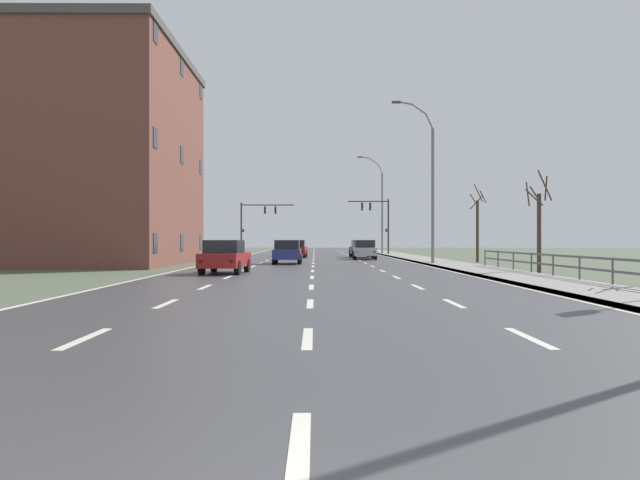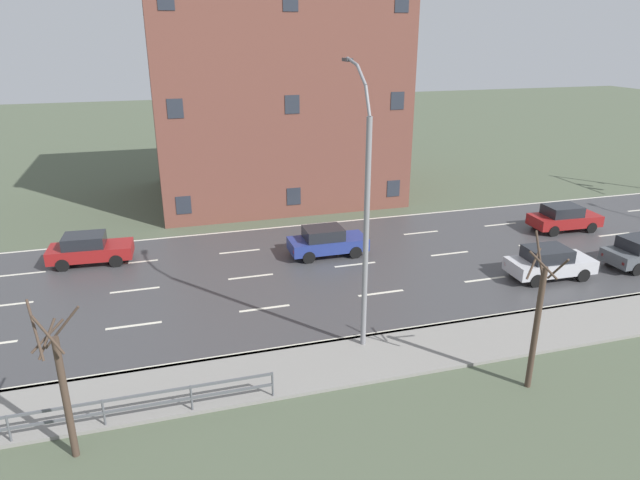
% 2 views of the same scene
% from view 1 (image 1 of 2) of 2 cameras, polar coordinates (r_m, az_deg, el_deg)
% --- Properties ---
extents(ground_plane, '(160.00, 160.00, 0.12)m').
position_cam_1_polar(ground_plane, '(50.55, -0.60, -1.85)').
color(ground_plane, '#4C5642').
extents(road_asphalt_strip, '(14.00, 120.00, 0.03)m').
position_cam_1_polar(road_asphalt_strip, '(62.54, -0.57, -1.43)').
color(road_asphalt_strip, '#3D3D3F').
rests_on(road_asphalt_strip, ground).
extents(sidewalk_right, '(3.00, 120.00, 0.12)m').
position_cam_1_polar(sidewalk_right, '(63.09, 7.11, -1.38)').
color(sidewalk_right, gray).
rests_on(sidewalk_right, ground).
extents(guardrail, '(0.07, 28.40, 1.00)m').
position_cam_1_polar(guardrail, '(23.89, 23.60, -2.08)').
color(guardrail, '#515459').
rests_on(guardrail, ground).
extents(street_lamp_midground, '(2.70, 0.24, 10.42)m').
position_cam_1_polar(street_lamp_midground, '(40.73, 9.90, 4.93)').
color(street_lamp_midground, slate).
rests_on(street_lamp_midground, ground).
extents(street_lamp_distant, '(2.85, 0.24, 10.90)m').
position_cam_1_polar(street_lamp_distant, '(70.44, 5.48, 3.03)').
color(street_lamp_distant, slate).
rests_on(street_lamp_distant, ground).
extents(traffic_signal_right, '(4.37, 0.36, 5.92)m').
position_cam_1_polar(traffic_signal_right, '(67.06, 5.31, 2.10)').
color(traffic_signal_right, '#38383A').
rests_on(traffic_signal_right, ground).
extents(traffic_signal_left, '(5.81, 0.36, 5.64)m').
position_cam_1_polar(traffic_signal_left, '(69.01, -5.88, 1.97)').
color(traffic_signal_left, '#38383A').
rests_on(traffic_signal_left, ground).
extents(car_near_left, '(1.96, 4.16, 1.57)m').
position_cam_1_polar(car_near_left, '(50.93, 4.05, -0.87)').
color(car_near_left, '#B7B7BC').
rests_on(car_near_left, ground).
extents(car_far_right, '(2.00, 4.19, 1.57)m').
position_cam_1_polar(car_far_right, '(56.43, 3.73, -0.78)').
color(car_far_right, '#474C51').
rests_on(car_far_right, ground).
extents(car_near_right, '(1.97, 4.17, 1.57)m').
position_cam_1_polar(car_near_right, '(56.14, -2.17, -0.79)').
color(car_near_right, maroon).
rests_on(car_near_right, ground).
extents(car_mid_centre, '(1.85, 4.10, 1.57)m').
position_cam_1_polar(car_mid_centre, '(41.36, -2.97, -1.07)').
color(car_mid_centre, navy).
rests_on(car_mid_centre, ground).
extents(car_far_left, '(2.02, 4.20, 1.57)m').
position_cam_1_polar(car_far_left, '(29.63, -8.58, -1.49)').
color(car_far_left, maroon).
rests_on(car_far_left, ground).
extents(brick_building, '(12.59, 16.42, 13.96)m').
position_cam_1_polar(brick_building, '(44.16, -20.31, 7.04)').
color(brick_building, brown).
rests_on(brick_building, ground).
extents(bare_tree_mid, '(1.20, 1.33, 4.87)m').
position_cam_1_polar(bare_tree_mid, '(31.90, 19.16, 1.22)').
color(bare_tree_mid, '#423328').
rests_on(bare_tree_mid, ground).
extents(bare_tree_far, '(1.16, 1.23, 5.52)m').
position_cam_1_polar(bare_tree_far, '(45.82, 14.04, 1.12)').
color(bare_tree_far, '#423328').
rests_on(bare_tree_far, ground).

